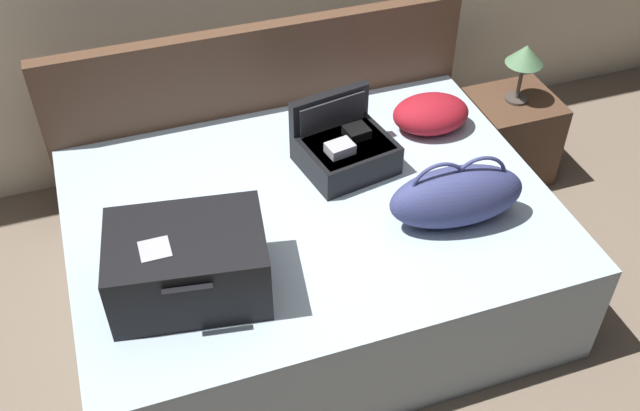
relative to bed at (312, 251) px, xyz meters
The scene contains 9 objects.
ground_plane 0.48m from the bed, 90.00° to the right, with size 12.00×12.00×0.00m, color #6B5B4C.
bed is the anchor object (origin of this frame).
headboard 0.83m from the bed, 90.00° to the left, with size 2.10×0.08×1.00m, color #4C3323.
hard_case_large 0.78m from the bed, 152.36° to the right, with size 0.63×0.49×0.29m.
hard_case_medium 0.49m from the bed, 43.56° to the left, with size 0.45×0.41×0.30m.
duffel_bag 0.73m from the bed, 27.77° to the right, with size 0.59×0.28×0.33m.
pillow_near_headboard 0.88m from the bed, 25.97° to the left, with size 0.37×0.27×0.17m, color maroon.
nightstand 1.40m from the bed, 21.27° to the left, with size 0.44×0.40×0.49m, color #4C3323.
table_lamp 1.48m from the bed, 21.27° to the left, with size 0.19×0.19×0.32m.
Camera 1 is at (-0.73, -1.83, 2.66)m, focal length 41.35 mm.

